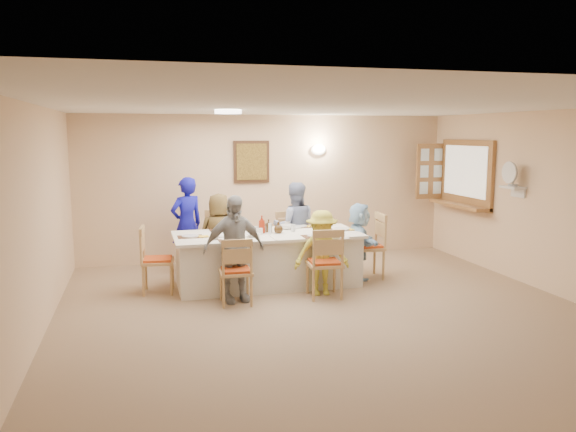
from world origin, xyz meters
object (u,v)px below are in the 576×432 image
object	(u,v)px
diner_front_left	(234,249)
condiment_ketchup	(262,224)
chair_back_right	(293,241)
serving_hatch	(466,174)
chair_right_end	(367,246)
chair_front_right	(324,262)
desk_fan	(512,177)
caregiver	(187,224)
chair_front_left	(236,270)
diner_right_end	(359,241)
diner_back_right	(295,227)
diner_back_left	(219,235)
diner_front_right	(322,253)
chair_left_end	(158,259)
chair_back_left	(218,243)
dining_table	(267,259)

from	to	relation	value
diner_front_left	condiment_ketchup	distance (m)	0.91
chair_back_right	serving_hatch	bearing A→B (deg)	-13.74
chair_right_end	chair_front_right	bearing A→B (deg)	-46.18
desk_fan	condiment_ketchup	distance (m)	3.72
caregiver	desk_fan	bearing A→B (deg)	134.34
chair_front_left	condiment_ketchup	bearing A→B (deg)	-119.23
diner_right_end	diner_back_right	bearing A→B (deg)	59.23
desk_fan	caregiver	distance (m)	4.99
chair_back_right	chair_front_right	xyz separation A→B (m)	(0.00, -1.60, 0.01)
diner_front_left	serving_hatch	bearing A→B (deg)	7.68
condiment_ketchup	serving_hatch	bearing A→B (deg)	9.82
serving_hatch	chair_right_end	size ratio (longest dim) A/B	1.51
chair_front_left	diner_back_left	bearing A→B (deg)	-86.94
diner_front_left	desk_fan	bearing A→B (deg)	-10.00
desk_fan	diner_front_right	distance (m)	3.08
diner_back_left	diner_front_left	bearing A→B (deg)	94.03
serving_hatch	chair_left_end	xyz separation A→B (m)	(-5.18, -0.68, -1.03)
diner_back_right	chair_left_end	bearing A→B (deg)	27.00
chair_back_left	chair_front_left	world-z (taller)	chair_back_left
chair_front_right	diner_front_right	size ratio (longest dim) A/B	0.83
chair_front_right	chair_back_right	bearing A→B (deg)	-85.31
desk_fan	chair_front_left	world-z (taller)	desk_fan
desk_fan	chair_left_end	bearing A→B (deg)	172.43
chair_front_left	chair_back_left	bearing A→B (deg)	-86.94
chair_front_right	diner_back_left	distance (m)	1.91
chair_left_end	caregiver	xyz separation A→B (m)	(0.50, 1.15, 0.29)
serving_hatch	caregiver	distance (m)	4.77
caregiver	condiment_ketchup	size ratio (longest dim) A/B	5.89
chair_front_left	chair_right_end	distance (m)	2.29
chair_right_end	diner_right_end	xyz separation A→B (m)	(-0.13, 0.00, 0.08)
diner_back_left	condiment_ketchup	distance (m)	0.87
diner_back_left	caregiver	size ratio (longest dim) A/B	0.85
diner_front_right	chair_front_left	bearing A→B (deg)	-166.88
chair_right_end	caregiver	bearing A→B (deg)	-110.14
diner_front_left	chair_back_left	bearing A→B (deg)	79.92
chair_front_right	condiment_ketchup	distance (m)	1.15
chair_front_left	chair_front_right	bearing A→B (deg)	-176.94
serving_hatch	dining_table	bearing A→B (deg)	-169.46
chair_front_right	chair_left_end	size ratio (longest dim) A/B	1.03
desk_fan	chair_right_end	xyz separation A→B (m)	(-1.97, 0.67, -1.05)
diner_front_right	chair_back_left	bearing A→B (deg)	136.44
dining_table	condiment_ketchup	xyz separation A→B (m)	(-0.07, 0.03, 0.51)
diner_back_left	diner_right_end	world-z (taller)	diner_back_left
chair_back_left	dining_table	bearing A→B (deg)	-42.83
desk_fan	diner_front_right	bearing A→B (deg)	-179.88
chair_back_left	diner_front_right	size ratio (longest dim) A/B	0.86
chair_right_end	caregiver	xyz separation A→B (m)	(-2.60, 1.15, 0.25)
condiment_ketchup	caregiver	bearing A→B (deg)	131.22
chair_left_end	dining_table	bearing A→B (deg)	-83.97
diner_right_end	caregiver	bearing A→B (deg)	73.94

